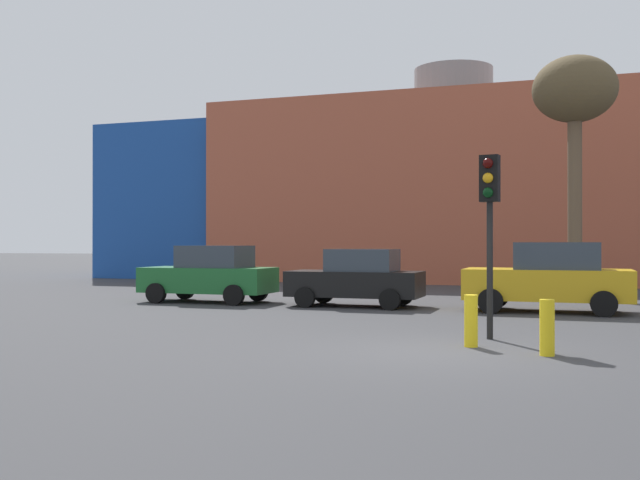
% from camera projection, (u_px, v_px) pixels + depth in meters
% --- Properties ---
extents(ground_plane, '(200.00, 200.00, 0.00)m').
position_uv_depth(ground_plane, '(438.00, 352.00, 12.36)').
color(ground_plane, '#38383A').
extents(building_backdrop, '(36.75, 10.82, 10.81)m').
position_uv_depth(building_backdrop, '(454.00, 195.00, 37.40)').
color(building_backdrop, '#B2563D').
rests_on(building_backdrop, ground_plane).
extents(parked_car_0, '(4.10, 2.01, 1.78)m').
position_uv_depth(parked_car_0, '(210.00, 274.00, 22.79)').
color(parked_car_0, '#1E662D').
rests_on(parked_car_0, ground_plane).
extents(parked_car_1, '(3.87, 1.90, 1.68)m').
position_uv_depth(parked_car_1, '(357.00, 278.00, 21.25)').
color(parked_car_1, black).
rests_on(parked_car_1, ground_plane).
extents(parked_car_2, '(4.32, 2.12, 1.87)m').
position_uv_depth(parked_car_2, '(549.00, 277.00, 19.53)').
color(parked_car_2, gold).
rests_on(parked_car_2, ground_plane).
extents(traffic_light_island, '(0.39, 0.38, 3.54)m').
position_uv_depth(traffic_light_island, '(489.00, 203.00, 13.99)').
color(traffic_light_island, black).
rests_on(traffic_light_island, ground_plane).
extents(bare_tree_0, '(2.83, 2.83, 8.24)m').
position_uv_depth(bare_tree_0, '(575.00, 97.00, 24.83)').
color(bare_tree_0, brown).
rests_on(bare_tree_0, ground_plane).
extents(bollard_yellow_0, '(0.24, 0.24, 0.92)m').
position_uv_depth(bollard_yellow_0, '(547.00, 328.00, 11.92)').
color(bollard_yellow_0, yellow).
rests_on(bollard_yellow_0, ground_plane).
extents(bollard_yellow_1, '(0.24, 0.24, 0.93)m').
position_uv_depth(bollard_yellow_1, '(471.00, 321.00, 12.95)').
color(bollard_yellow_1, yellow).
rests_on(bollard_yellow_1, ground_plane).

